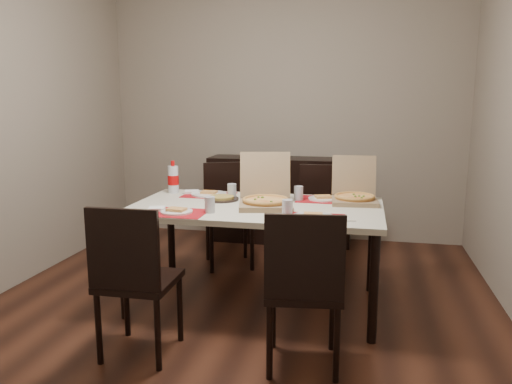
% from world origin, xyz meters
% --- Properties ---
extents(ground, '(3.80, 4.00, 0.02)m').
position_xyz_m(ground, '(0.00, 0.00, -0.01)').
color(ground, '#422114').
rests_on(ground, ground).
extents(room_walls, '(3.84, 4.02, 2.62)m').
position_xyz_m(room_walls, '(0.00, 0.43, 1.73)').
color(room_walls, gray).
rests_on(room_walls, ground).
extents(sideboard, '(1.50, 0.40, 0.90)m').
position_xyz_m(sideboard, '(0.00, 1.78, 0.45)').
color(sideboard, black).
rests_on(sideboard, ground).
extents(dining_table, '(1.80, 1.00, 0.75)m').
position_xyz_m(dining_table, '(0.11, 0.08, 0.68)').
color(dining_table, beige).
rests_on(dining_table, ground).
extents(chair_near_left, '(0.43, 0.43, 0.93)m').
position_xyz_m(chair_near_left, '(-0.41, -0.85, 0.51)').
color(chair_near_left, black).
rests_on(chair_near_left, ground).
extents(chair_near_right, '(0.47, 0.47, 0.93)m').
position_xyz_m(chair_near_right, '(0.56, -0.78, 0.51)').
color(chair_near_right, black).
rests_on(chair_near_right, ground).
extents(chair_far_left, '(0.55, 0.55, 0.93)m').
position_xyz_m(chair_far_left, '(-0.35, 0.96, 0.51)').
color(chair_far_left, black).
rests_on(chair_far_left, ground).
extents(chair_far_right, '(0.46, 0.46, 0.93)m').
position_xyz_m(chair_far_right, '(0.52, 0.97, 0.51)').
color(chair_far_right, black).
rests_on(chair_far_right, ground).
extents(setting_near_left, '(0.50, 0.30, 0.11)m').
position_xyz_m(setting_near_left, '(-0.33, -0.25, 0.77)').
color(setting_near_left, '#AC0B15').
rests_on(setting_near_left, dining_table).
extents(setting_near_right, '(0.48, 0.30, 0.11)m').
position_xyz_m(setting_near_right, '(0.51, -0.22, 0.77)').
color(setting_near_right, '#AC0B15').
rests_on(setting_near_right, dining_table).
extents(setting_far_left, '(0.48, 0.30, 0.11)m').
position_xyz_m(setting_far_left, '(-0.31, 0.38, 0.77)').
color(setting_far_left, '#AC0B15').
rests_on(setting_far_left, dining_table).
extents(setting_far_right, '(0.47, 0.30, 0.11)m').
position_xyz_m(setting_far_right, '(0.51, 0.37, 0.77)').
color(setting_far_right, '#AC0B15').
rests_on(setting_far_right, dining_table).
extents(napkin_loose, '(0.14, 0.13, 0.02)m').
position_xyz_m(napkin_loose, '(0.24, 0.09, 0.76)').
color(napkin_loose, white).
rests_on(napkin_loose, dining_table).
extents(pizza_box_center, '(0.45, 0.48, 0.37)m').
position_xyz_m(pizza_box_center, '(0.18, 0.07, 0.81)').
color(pizza_box_center, '#82694B').
rests_on(pizza_box_center, dining_table).
extents(pizza_box_right, '(0.36, 0.39, 0.33)m').
position_xyz_m(pizza_box_right, '(0.80, 0.36, 0.80)').
color(pizza_box_right, '#82694B').
rests_on(pizza_box_right, dining_table).
extents(faina_plate, '(0.26, 0.26, 0.03)m').
position_xyz_m(faina_plate, '(-0.19, 0.22, 0.76)').
color(faina_plate, black).
rests_on(faina_plate, dining_table).
extents(dip_bowl, '(0.14, 0.14, 0.03)m').
position_xyz_m(dip_bowl, '(0.22, 0.31, 0.77)').
color(dip_bowl, white).
rests_on(dip_bowl, dining_table).
extents(soda_bottle, '(0.09, 0.09, 0.27)m').
position_xyz_m(soda_bottle, '(-0.66, 0.42, 0.86)').
color(soda_bottle, silver).
rests_on(soda_bottle, dining_table).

